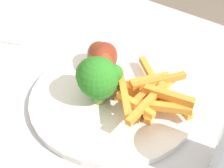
{
  "coord_description": "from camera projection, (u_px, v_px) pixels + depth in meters",
  "views": [
    {
      "loc": [
        -0.23,
        0.29,
        1.08
      ],
      "look_at": [
        0.0,
        0.02,
        0.78
      ],
      "focal_mm": 46.64,
      "sensor_mm": 36.0,
      "label": 1
    }
  ],
  "objects": [
    {
      "name": "carrot_fries_pile",
      "position": [
        148.0,
        93.0,
        0.45
      ],
      "size": [
        0.16,
        0.16,
        0.04
      ],
      "color": "orange",
      "rests_on": "dinner_plate"
    },
    {
      "name": "dinner_plate",
      "position": [
        112.0,
        96.0,
        0.48
      ],
      "size": [
        0.27,
        0.27,
        0.01
      ],
      "primitive_type": "cylinder",
      "color": "white",
      "rests_on": "dining_table"
    },
    {
      "name": "dining_table",
      "position": [
        119.0,
        142.0,
        0.58
      ],
      "size": [
        1.01,
        0.68,
        0.74
      ],
      "color": "#B7B7BC",
      "rests_on": "ground_plane"
    },
    {
      "name": "chicken_drumstick_near",
      "position": [
        101.0,
        59.0,
        0.51
      ],
      "size": [
        0.12,
        0.09,
        0.05
      ],
      "color": "#521C0D",
      "rests_on": "dinner_plate"
    },
    {
      "name": "chicken_drumstick_far",
      "position": [
        103.0,
        60.0,
        0.51
      ],
      "size": [
        0.08,
        0.12,
        0.05
      ],
      "color": "#581A0E",
      "rests_on": "dinner_plate"
    },
    {
      "name": "chicken_drumstick_extra",
      "position": [
        103.0,
        60.0,
        0.51
      ],
      "size": [
        0.1,
        0.11,
        0.05
      ],
      "color": "#602111",
      "rests_on": "dinner_plate"
    },
    {
      "name": "broccoli_floret_front",
      "position": [
        94.0,
        74.0,
        0.44
      ],
      "size": [
        0.06,
        0.06,
        0.07
      ],
      "color": "#7AA85A",
      "rests_on": "dinner_plate"
    },
    {
      "name": "napkin",
      "position": [
        3.0,
        24.0,
        0.68
      ],
      "size": [
        0.21,
        0.2,
        0.0
      ],
      "primitive_type": "cube",
      "rotation": [
        0.0,
        0.0,
        0.44
      ],
      "color": "beige",
      "rests_on": "dining_table"
    },
    {
      "name": "broccoli_floret_middle",
      "position": [
        98.0,
        76.0,
        0.44
      ],
      "size": [
        0.07,
        0.07,
        0.08
      ],
      "color": "#879E50",
      "rests_on": "dinner_plate"
    },
    {
      "name": "broccoli_floret_back",
      "position": [
        100.0,
        81.0,
        0.44
      ],
      "size": [
        0.06,
        0.06,
        0.07
      ],
      "color": "#90AC54",
      "rests_on": "dinner_plate"
    }
  ]
}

